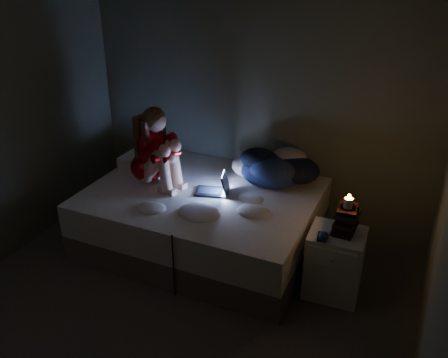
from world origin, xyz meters
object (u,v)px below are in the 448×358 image
Objects in this scene: candle at (348,204)px; bed at (203,218)px; woman at (146,145)px; nightstand at (334,263)px; phone at (322,236)px; laptop at (211,182)px.

bed is at bearing 172.54° from candle.
woman reaches higher than bed.
candle is at bearing -7.46° from bed.
phone reaches higher than nightstand.
bed is 3.56× the size of nightstand.
laptop is 1.29m from candle.
bed is 1.29m from phone.
woman is at bearing 168.18° from laptop.
candle reaches higher than nightstand.
nightstand is (1.22, -0.23, -0.39)m from laptop.
candle is (1.27, -0.19, 0.16)m from laptop.
candle reaches higher than laptop.
woman is 1.33× the size of nightstand.
candle is at bearing -24.63° from laptop.
nightstand is at bearing 40.18° from phone.
bed is 0.40m from laptop.
laptop is 3.79× the size of candle.
bed is 14.86× the size of phone.
candle is at bearing 5.97° from woman.
laptop is at bearing 171.37° from candle.
laptop is (0.09, 0.01, 0.39)m from bed.
woman is at bearing 171.80° from nightstand.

